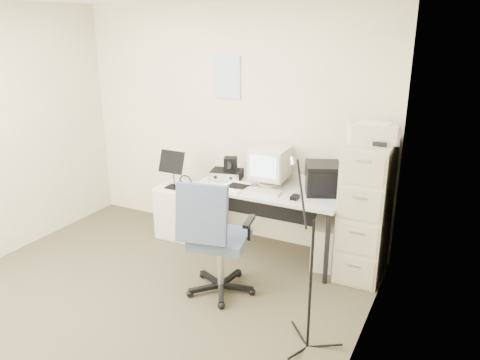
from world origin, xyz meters
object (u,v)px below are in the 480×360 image
at_px(filing_cabinet, 366,210).
at_px(office_chair, 220,237).
at_px(desk, 269,221).
at_px(side_cart, 182,211).

distance_m(filing_cabinet, office_chair, 1.37).
bearing_deg(desk, side_cart, -178.57).
distance_m(filing_cabinet, desk, 0.99).
bearing_deg(office_chair, side_cart, 127.50).
relative_size(filing_cabinet, office_chair, 1.22).
distance_m(office_chair, side_cart, 1.28).
bearing_deg(filing_cabinet, desk, -178.19).
bearing_deg(desk, filing_cabinet, 1.81).
bearing_deg(office_chair, filing_cabinet, 28.43).
distance_m(desk, office_chair, 0.87).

